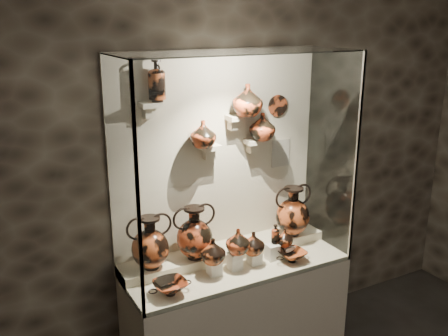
# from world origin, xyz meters

# --- Properties ---
(wall_back) EXTENTS (5.00, 0.02, 3.20)m
(wall_back) POSITION_xyz_m (0.00, 2.50, 1.60)
(wall_back) COLOR black
(wall_back) RESTS_ON ground
(plinth) EXTENTS (1.70, 0.60, 0.80)m
(plinth) POSITION_xyz_m (0.00, 2.18, 0.40)
(plinth) COLOR beige
(plinth) RESTS_ON floor
(front_tier) EXTENTS (1.68, 0.58, 0.03)m
(front_tier) POSITION_xyz_m (0.00, 2.18, 0.82)
(front_tier) COLOR beige
(front_tier) RESTS_ON plinth
(rear_tier) EXTENTS (1.70, 0.25, 0.10)m
(rear_tier) POSITION_xyz_m (0.00, 2.35, 0.85)
(rear_tier) COLOR beige
(rear_tier) RESTS_ON plinth
(back_panel) EXTENTS (1.70, 0.03, 1.60)m
(back_panel) POSITION_xyz_m (0.00, 2.50, 1.60)
(back_panel) COLOR beige
(back_panel) RESTS_ON plinth
(glass_front) EXTENTS (1.70, 0.01, 1.60)m
(glass_front) POSITION_xyz_m (0.00, 1.88, 1.60)
(glass_front) COLOR white
(glass_front) RESTS_ON plinth
(glass_left) EXTENTS (0.01, 0.60, 1.60)m
(glass_left) POSITION_xyz_m (-0.85, 2.18, 1.60)
(glass_left) COLOR white
(glass_left) RESTS_ON plinth
(glass_right) EXTENTS (0.01, 0.60, 1.60)m
(glass_right) POSITION_xyz_m (0.85, 2.18, 1.60)
(glass_right) COLOR white
(glass_right) RESTS_ON plinth
(glass_top) EXTENTS (1.70, 0.60, 0.01)m
(glass_top) POSITION_xyz_m (0.00, 2.18, 2.40)
(glass_top) COLOR white
(glass_top) RESTS_ON back_panel
(frame_post_left) EXTENTS (0.02, 0.02, 1.60)m
(frame_post_left) POSITION_xyz_m (-0.84, 1.89, 1.60)
(frame_post_left) COLOR gray
(frame_post_left) RESTS_ON plinth
(frame_post_right) EXTENTS (0.02, 0.02, 1.60)m
(frame_post_right) POSITION_xyz_m (0.84, 1.89, 1.60)
(frame_post_right) COLOR gray
(frame_post_right) RESTS_ON plinth
(pedestal_a) EXTENTS (0.09, 0.09, 0.10)m
(pedestal_a) POSITION_xyz_m (-0.22, 2.13, 0.88)
(pedestal_a) COLOR silver
(pedestal_a) RESTS_ON front_tier
(pedestal_b) EXTENTS (0.09, 0.09, 0.13)m
(pedestal_b) POSITION_xyz_m (-0.05, 2.13, 0.90)
(pedestal_b) COLOR silver
(pedestal_b) RESTS_ON front_tier
(pedestal_c) EXTENTS (0.09, 0.09, 0.09)m
(pedestal_c) POSITION_xyz_m (0.12, 2.13, 0.88)
(pedestal_c) COLOR silver
(pedestal_c) RESTS_ON front_tier
(pedestal_d) EXTENTS (0.09, 0.09, 0.12)m
(pedestal_d) POSITION_xyz_m (0.28, 2.13, 0.89)
(pedestal_d) COLOR silver
(pedestal_d) RESTS_ON front_tier
(pedestal_e) EXTENTS (0.09, 0.09, 0.08)m
(pedestal_e) POSITION_xyz_m (0.42, 2.13, 0.87)
(pedestal_e) COLOR silver
(pedestal_e) RESTS_ON front_tier
(bracket_ul) EXTENTS (0.14, 0.12, 0.04)m
(bracket_ul) POSITION_xyz_m (-0.55, 2.42, 2.05)
(bracket_ul) COLOR beige
(bracket_ul) RESTS_ON back_panel
(bracket_ca) EXTENTS (0.14, 0.12, 0.04)m
(bracket_ca) POSITION_xyz_m (-0.10, 2.42, 1.70)
(bracket_ca) COLOR beige
(bracket_ca) RESTS_ON back_panel
(bracket_cb) EXTENTS (0.10, 0.12, 0.04)m
(bracket_cb) POSITION_xyz_m (0.10, 2.42, 1.90)
(bracket_cb) COLOR beige
(bracket_cb) RESTS_ON back_panel
(bracket_cc) EXTENTS (0.14, 0.12, 0.04)m
(bracket_cc) POSITION_xyz_m (0.28, 2.42, 1.70)
(bracket_cc) COLOR beige
(bracket_cc) RESTS_ON back_panel
(amphora_left) EXTENTS (0.42, 0.42, 0.39)m
(amphora_left) POSITION_xyz_m (-0.63, 2.31, 1.10)
(amphora_left) COLOR #B14A22
(amphora_left) RESTS_ON rear_tier
(amphora_mid) EXTENTS (0.43, 0.43, 0.40)m
(amphora_mid) POSITION_xyz_m (-0.29, 2.31, 1.10)
(amphora_mid) COLOR #B54220
(amphora_mid) RESTS_ON rear_tier
(amphora_right) EXTENTS (0.41, 0.41, 0.41)m
(amphora_right) POSITION_xyz_m (0.59, 2.31, 1.11)
(amphora_right) COLOR #B14A22
(amphora_right) RESTS_ON rear_tier
(jug_a) EXTENTS (0.19, 0.19, 0.19)m
(jug_a) POSITION_xyz_m (-0.24, 2.11, 1.02)
(jug_a) COLOR #B14A22
(jug_a) RESTS_ON pedestal_a
(jug_b) EXTENTS (0.22, 0.22, 0.19)m
(jug_b) POSITION_xyz_m (-0.03, 2.11, 1.05)
(jug_b) COLOR #B54220
(jug_b) RESTS_ON pedestal_b
(jug_c) EXTENTS (0.19, 0.19, 0.18)m
(jug_c) POSITION_xyz_m (0.10, 2.12, 1.01)
(jug_c) COLOR #B14A22
(jug_c) RESTS_ON pedestal_c
(jug_e) EXTENTS (0.16, 0.16, 0.14)m
(jug_e) POSITION_xyz_m (0.40, 2.14, 0.98)
(jug_e) COLOR #B14A22
(jug_e) RESTS_ON pedestal_e
(lekythos_small) EXTENTS (0.08, 0.08, 0.17)m
(lekythos_small) POSITION_xyz_m (0.31, 2.15, 1.04)
(lekythos_small) COLOR #B54220
(lekythos_small) RESTS_ON pedestal_d
(kylix_left) EXTENTS (0.37, 0.34, 0.12)m
(kylix_left) POSITION_xyz_m (-0.61, 2.03, 0.89)
(kylix_left) COLOR #B54220
(kylix_left) RESTS_ON front_tier
(kylix_right) EXTENTS (0.32, 0.30, 0.11)m
(kylix_right) POSITION_xyz_m (0.39, 2.03, 0.88)
(kylix_right) COLOR #B14A22
(kylix_right) RESTS_ON front_tier
(lekythos_tall) EXTENTS (0.15, 0.15, 0.32)m
(lekythos_tall) POSITION_xyz_m (-0.50, 2.41, 2.23)
(lekythos_tall) COLOR #B14A22
(lekythos_tall) RESTS_ON bracket_ul
(ovoid_vase_a) EXTENTS (0.22, 0.22, 0.20)m
(ovoid_vase_a) POSITION_xyz_m (-0.18, 2.38, 1.82)
(ovoid_vase_a) COLOR #B54220
(ovoid_vase_a) RESTS_ON bracket_ca
(ovoid_vase_b) EXTENTS (0.30, 0.30, 0.24)m
(ovoid_vase_b) POSITION_xyz_m (0.18, 2.36, 2.04)
(ovoid_vase_b) COLOR #B54220
(ovoid_vase_b) RESTS_ON bracket_cb
(ovoid_vase_c) EXTENTS (0.26, 0.26, 0.21)m
(ovoid_vase_c) POSITION_xyz_m (0.32, 2.37, 1.82)
(ovoid_vase_c) COLOR #B54220
(ovoid_vase_c) RESTS_ON bracket_cc
(wall_plate) EXTENTS (0.17, 0.02, 0.17)m
(wall_plate) POSITION_xyz_m (0.52, 2.47, 1.95)
(wall_plate) COLOR #973C1D
(wall_plate) RESTS_ON back_panel
(info_placard) EXTENTS (0.17, 0.01, 0.23)m
(info_placard) POSITION_xyz_m (0.57, 2.47, 1.56)
(info_placard) COLOR beige
(info_placard) RESTS_ON back_panel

